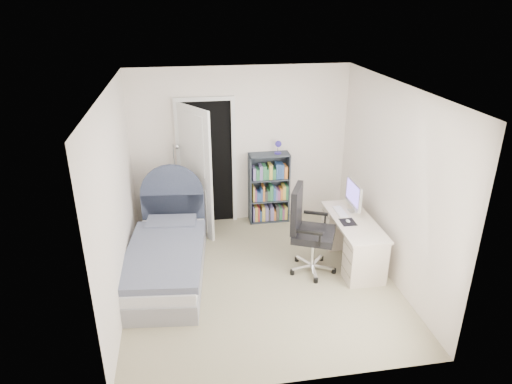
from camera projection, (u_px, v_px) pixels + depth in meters
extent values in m
cube|color=gray|center=(260.00, 279.00, 6.05)|extent=(3.40, 3.60, 0.05)
cube|color=white|center=(261.00, 85.00, 5.04)|extent=(3.40, 3.60, 0.05)
cube|color=white|center=(241.00, 146.00, 7.20)|extent=(3.40, 0.05, 2.50)
cube|color=white|center=(297.00, 274.00, 3.89)|extent=(3.40, 0.05, 2.50)
cube|color=white|center=(114.00, 201.00, 5.29)|extent=(0.05, 3.60, 2.50)
cube|color=white|center=(394.00, 183.00, 5.80)|extent=(0.05, 3.60, 2.50)
cube|color=black|center=(207.00, 164.00, 7.19)|extent=(0.80, 0.01, 2.00)
cube|color=white|center=(179.00, 166.00, 7.10)|extent=(0.06, 0.06, 2.00)
cube|color=white|center=(234.00, 163.00, 7.23)|extent=(0.06, 0.06, 2.00)
cube|color=white|center=(204.00, 99.00, 6.76)|extent=(0.92, 0.06, 0.06)
cube|color=white|center=(196.00, 173.00, 6.83)|extent=(0.46, 0.70, 2.00)
cube|color=gray|center=(167.00, 270.00, 5.98)|extent=(1.12, 2.02, 0.25)
cube|color=silver|center=(166.00, 258.00, 5.90)|extent=(1.10, 1.98, 0.16)
cube|color=slate|center=(164.00, 254.00, 5.76)|extent=(1.13, 1.74, 0.10)
cube|color=slate|center=(171.00, 224.00, 6.49)|extent=(0.73, 0.46, 0.12)
cube|color=#394159|center=(174.00, 218.00, 6.80)|extent=(0.92, 0.16, 0.78)
cylinder|color=#394159|center=(172.00, 194.00, 6.64)|extent=(0.92, 0.16, 0.92)
cylinder|color=tan|center=(158.00, 225.00, 6.92)|extent=(0.03, 0.03, 0.48)
cylinder|color=tan|center=(159.00, 216.00, 7.21)|extent=(0.03, 0.03, 0.48)
cylinder|color=tan|center=(180.00, 223.00, 6.97)|extent=(0.03, 0.03, 0.48)
cylinder|color=tan|center=(180.00, 214.00, 7.26)|extent=(0.03, 0.03, 0.48)
cube|color=tan|center=(168.00, 207.00, 7.00)|extent=(0.38, 0.38, 0.03)
cube|color=tan|center=(170.00, 224.00, 7.12)|extent=(0.34, 0.34, 0.02)
cube|color=#B24C33|center=(165.00, 205.00, 6.98)|extent=(0.15, 0.21, 0.03)
cube|color=#3F598C|center=(165.00, 203.00, 6.97)|extent=(0.14, 0.20, 0.03)
cube|color=#D8CC7F|center=(165.00, 201.00, 6.96)|extent=(0.13, 0.19, 0.03)
cylinder|color=silver|center=(179.00, 225.00, 7.42)|extent=(0.20, 0.20, 0.02)
cylinder|color=silver|center=(176.00, 186.00, 7.14)|extent=(0.02, 0.02, 1.37)
sphere|color=silver|center=(177.00, 147.00, 6.86)|extent=(0.08, 0.08, 0.08)
cube|color=#333B45|center=(250.00, 189.00, 7.34)|extent=(0.02, 0.28, 1.15)
cube|color=#333B45|center=(288.00, 187.00, 7.43)|extent=(0.02, 0.28, 1.15)
cube|color=#333B45|center=(269.00, 155.00, 7.16)|extent=(0.65, 0.28, 0.02)
cube|color=#333B45|center=(268.00, 219.00, 7.61)|extent=(0.65, 0.28, 0.02)
cube|color=#333B45|center=(267.00, 185.00, 7.50)|extent=(0.65, 0.01, 1.15)
cube|color=#333B45|center=(269.00, 199.00, 7.47)|extent=(0.61, 0.26, 0.02)
cube|color=#333B45|center=(269.00, 179.00, 7.32)|extent=(0.61, 0.26, 0.02)
cylinder|color=#302398|center=(278.00, 153.00, 7.17)|extent=(0.11, 0.11, 0.02)
cylinder|color=silver|center=(278.00, 148.00, 7.14)|extent=(0.01, 0.01, 0.15)
sphere|color=#302398|center=(278.00, 144.00, 7.08)|extent=(0.10, 0.10, 0.10)
cube|color=#7F72B2|center=(253.00, 213.00, 7.50)|extent=(0.03, 0.19, 0.24)
cube|color=#D8BF4C|center=(256.00, 213.00, 7.50)|extent=(0.04, 0.19, 0.26)
cube|color=#B23333|center=(258.00, 213.00, 7.51)|extent=(0.03, 0.19, 0.25)
cube|color=#335999|center=(260.00, 214.00, 7.53)|extent=(0.03, 0.19, 0.18)
cube|color=#D8BF4C|center=(263.00, 212.00, 7.52)|extent=(0.05, 0.19, 0.24)
cube|color=#7F72B2|center=(266.00, 212.00, 7.53)|extent=(0.05, 0.19, 0.24)
cube|color=#3F3F3F|center=(269.00, 213.00, 7.54)|extent=(0.02, 0.19, 0.20)
cube|color=#7F72B2|center=(271.00, 212.00, 7.54)|extent=(0.05, 0.19, 0.23)
cube|color=orange|center=(274.00, 214.00, 7.56)|extent=(0.03, 0.19, 0.16)
cube|color=#3F3F3F|center=(277.00, 211.00, 7.56)|extent=(0.05, 0.19, 0.24)
cube|color=#337F4C|center=(280.00, 212.00, 7.57)|extent=(0.05, 0.19, 0.21)
cube|color=#994C7F|center=(282.00, 212.00, 7.58)|extent=(0.03, 0.19, 0.19)
cube|color=#D8BF4C|center=(285.00, 211.00, 7.58)|extent=(0.04, 0.19, 0.22)
cube|color=#D8BF4C|center=(253.00, 193.00, 7.35)|extent=(0.03, 0.19, 0.25)
cube|color=#994C7F|center=(255.00, 194.00, 7.37)|extent=(0.03, 0.19, 0.20)
cube|color=#335999|center=(258.00, 195.00, 7.38)|extent=(0.06, 0.19, 0.15)
cube|color=#335999|center=(261.00, 194.00, 7.38)|extent=(0.03, 0.19, 0.21)
cube|color=orange|center=(263.00, 192.00, 7.37)|extent=(0.03, 0.19, 0.26)
cube|color=#3F3F3F|center=(266.00, 194.00, 7.40)|extent=(0.04, 0.19, 0.17)
cube|color=#337F4C|center=(268.00, 194.00, 7.40)|extent=(0.03, 0.19, 0.17)
cube|color=#337F4C|center=(271.00, 192.00, 7.40)|extent=(0.05, 0.19, 0.25)
cube|color=#335999|center=(274.00, 193.00, 7.41)|extent=(0.04, 0.19, 0.21)
cube|color=#7F72B2|center=(276.00, 193.00, 7.42)|extent=(0.02, 0.19, 0.18)
cube|color=#994C7F|center=(278.00, 194.00, 7.43)|extent=(0.04, 0.19, 0.17)
cube|color=orange|center=(281.00, 193.00, 7.43)|extent=(0.03, 0.19, 0.19)
cube|color=#D8BF4C|center=(283.00, 191.00, 7.43)|extent=(0.04, 0.19, 0.24)
cube|color=#337F4C|center=(286.00, 191.00, 7.44)|extent=(0.05, 0.19, 0.24)
cube|color=#7F72B2|center=(254.00, 173.00, 7.22)|extent=(0.05, 0.19, 0.20)
cube|color=#337F4C|center=(257.00, 173.00, 7.23)|extent=(0.05, 0.19, 0.18)
cube|color=#7F72B2|center=(260.00, 172.00, 7.23)|extent=(0.04, 0.19, 0.23)
cube|color=#337F4C|center=(264.00, 172.00, 7.24)|extent=(0.06, 0.19, 0.23)
cube|color=#337F4C|center=(267.00, 173.00, 7.25)|extent=(0.03, 0.19, 0.18)
cube|color=#D8BF4C|center=(270.00, 171.00, 7.25)|extent=(0.05, 0.19, 0.24)
cube|color=#337F4C|center=(273.00, 173.00, 7.27)|extent=(0.05, 0.19, 0.17)
cube|color=#335999|center=(276.00, 170.00, 7.26)|extent=(0.03, 0.19, 0.25)
cube|color=#335999|center=(279.00, 170.00, 7.27)|extent=(0.03, 0.19, 0.24)
cube|color=#335999|center=(281.00, 170.00, 7.28)|extent=(0.05, 0.19, 0.23)
cube|color=orange|center=(285.00, 171.00, 7.29)|extent=(0.05, 0.19, 0.20)
cube|color=beige|center=(354.00, 221.00, 6.17)|extent=(0.53, 1.33, 0.03)
cube|color=beige|center=(365.00, 260.00, 5.87)|extent=(0.49, 0.35, 0.62)
cube|color=beige|center=(341.00, 226.00, 6.72)|extent=(0.49, 0.35, 0.62)
cube|color=silver|center=(354.00, 211.00, 6.42)|extent=(0.14, 0.14, 0.01)
cube|color=silver|center=(356.00, 204.00, 6.38)|extent=(0.03, 0.05, 0.19)
cube|color=silver|center=(354.00, 194.00, 6.31)|extent=(0.04, 0.50, 0.35)
cube|color=#7A5DE3|center=(353.00, 193.00, 6.30)|extent=(0.00, 0.44, 0.28)
cube|color=white|center=(340.00, 212.00, 6.39)|extent=(0.12, 0.35, 0.02)
cube|color=black|center=(348.00, 222.00, 6.11)|extent=(0.19, 0.23, 0.00)
ellipsoid|color=white|center=(348.00, 221.00, 6.10)|extent=(0.05, 0.09, 0.03)
cube|color=silver|center=(323.00, 267.00, 6.16)|extent=(0.30, 0.17, 0.03)
cylinder|color=black|center=(334.00, 271.00, 6.13)|extent=(0.08, 0.08, 0.07)
cube|color=silver|center=(317.00, 261.00, 6.30)|extent=(0.24, 0.26, 0.03)
cylinder|color=black|center=(321.00, 258.00, 6.43)|extent=(0.08, 0.08, 0.07)
cube|color=silver|center=(304.00, 261.00, 6.29)|extent=(0.19, 0.29, 0.03)
cylinder|color=black|center=(297.00, 259.00, 6.41)|extent=(0.08, 0.08, 0.07)
cube|color=silver|center=(302.00, 268.00, 6.14)|extent=(0.31, 0.11, 0.03)
cylinder|color=black|center=(292.00, 272.00, 6.10)|extent=(0.08, 0.08, 0.07)
cube|color=silver|center=(314.00, 272.00, 6.05)|extent=(0.08, 0.31, 0.03)
cylinder|color=black|center=(316.00, 280.00, 5.93)|extent=(0.08, 0.08, 0.07)
cylinder|color=silver|center=(313.00, 251.00, 6.10)|extent=(0.07, 0.07, 0.46)
cube|color=black|center=(314.00, 234.00, 6.00)|extent=(0.70, 0.70, 0.10)
cube|color=black|center=(297.00, 208.00, 5.92)|extent=(0.27, 0.47, 0.60)
cube|color=black|center=(310.00, 233.00, 5.68)|extent=(0.32, 0.17, 0.03)
cube|color=black|center=(316.00, 213.00, 6.19)|extent=(0.32, 0.17, 0.03)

